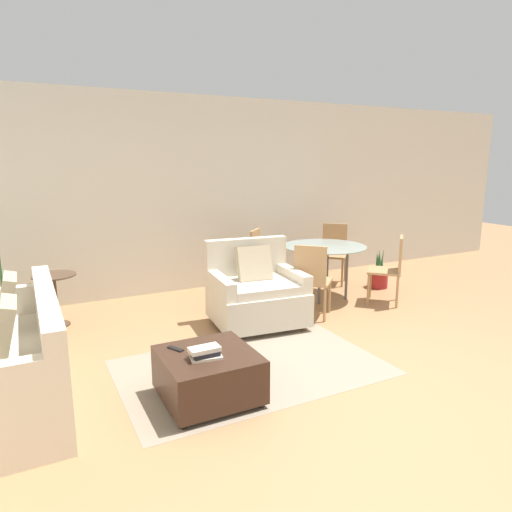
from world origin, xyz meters
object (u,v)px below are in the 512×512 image
armchair (256,294)px  tv_remote_primary (175,349)px  dining_chair_near_left (312,276)px  dining_chair_far_right (333,249)px  side_table (55,290)px  dining_table (324,251)px  couch (5,366)px  book_stack (205,353)px  dining_chair_near_right (392,265)px  ottoman (208,374)px  dining_chair_far_left (262,257)px  potted_plant_small (378,276)px

armchair → tv_remote_primary: 1.74m
dining_chair_near_left → dining_chair_far_right: same height
side_table → dining_table: bearing=-8.3°
couch → book_stack: couch is taller
couch → dining_chair_near_right: size_ratio=2.16×
couch → dining_table: (3.83, 1.17, 0.35)m
dining_chair_far_right → tv_remote_primary: bearing=-144.9°
book_stack → tv_remote_primary: book_stack is taller
armchair → dining_table: armchair is taller
dining_table → armchair: bearing=-158.7°
tv_remote_primary → dining_chair_near_right: 3.41m
couch → dining_chair_near_left: bearing=9.6°
side_table → dining_chair_near_right: (3.98, -1.11, 0.09)m
ottoman → book_stack: size_ratio=2.80×
dining_chair_near_left → book_stack: bearing=-145.1°
book_stack → dining_chair_near_right: bearing=22.5°
ottoman → dining_chair_near_left: size_ratio=0.80×
couch → dining_chair_far_left: (3.20, 1.79, 0.21)m
armchair → side_table: (-2.04, 1.00, 0.06)m
armchair → dining_table: 1.43m
book_stack → dining_chair_far_right: bearing=39.4°
tv_remote_primary → dining_chair_far_left: dining_chair_far_left is taller
armchair → potted_plant_small: (2.33, 0.55, -0.20)m
dining_table → potted_plant_small: dining_table is taller
dining_chair_far_right → dining_chair_near_left: bearing=-135.0°
side_table → dining_chair_near_left: size_ratio=0.67×
side_table → dining_chair_far_left: bearing=2.9°
book_stack → dining_chair_far_left: 3.13m
dining_chair_near_left → dining_chair_far_left: same height
couch → book_stack: bearing=-28.5°
ottoman → dining_chair_near_left: (1.79, 1.22, 0.30)m
ottoman → dining_chair_far_left: bearing=54.1°
armchair → dining_chair_far_left: bearing=59.1°
book_stack → armchair: bearing=50.4°
book_stack → dining_chair_near_left: size_ratio=0.29×
dining_table → dining_chair_far_right: dining_chair_far_right is taller
dining_chair_near_left → dining_chair_near_right: bearing=0.0°
ottoman → potted_plant_small: size_ratio=1.20×
dining_chair_near_right → side_table: bearing=164.4°
side_table → potted_plant_small: size_ratio=1.01×
dining_chair_far_right → potted_plant_small: 0.79m
dining_table → dining_chair_near_right: bearing=-45.0°
book_stack → dining_chair_near_left: (1.84, 1.28, 0.09)m
armchair → book_stack: (-1.16, -1.40, 0.06)m
armchair → side_table: armchair is taller
ottoman → side_table: size_ratio=1.20×
tv_remote_primary → dining_table: bearing=32.3°
dining_table → ottoman: bearing=-142.7°
dining_table → dining_chair_near_left: 0.90m
ottoman → side_table: bearing=111.8°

